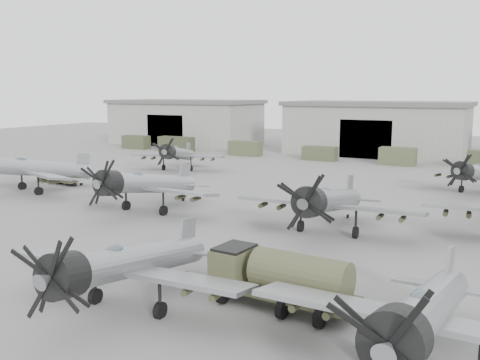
# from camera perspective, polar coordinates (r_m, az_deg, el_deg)

# --- Properties ---
(ground) EXTENTS (220.00, 220.00, 0.00)m
(ground) POSITION_cam_1_polar(r_m,az_deg,el_deg) (36.05, -11.01, -7.31)
(ground) COLOR slate
(ground) RESTS_ON ground
(hangar_left) EXTENTS (29.00, 14.80, 8.70)m
(hangar_left) POSITION_cam_1_polar(r_m,az_deg,el_deg) (107.17, -5.83, 6.19)
(hangar_left) COLOR #9F9F95
(hangar_left) RESTS_ON ground
(hangar_center) EXTENTS (29.00, 14.80, 8.70)m
(hangar_center) POSITION_cam_1_polar(r_m,az_deg,el_deg) (91.44, 14.38, 5.41)
(hangar_center) COLOR #9F9F95
(hangar_center) RESTS_ON ground
(support_truck_0) EXTENTS (5.03, 2.20, 2.39)m
(support_truck_0) POSITION_cam_1_polar(r_m,az_deg,el_deg) (99.52, -11.02, 3.99)
(support_truck_0) COLOR #3B412B
(support_truck_0) RESTS_ON ground
(support_truck_1) EXTENTS (6.46, 2.20, 2.52)m
(support_truck_1) POSITION_cam_1_polar(r_m,az_deg,el_deg) (94.13, -6.82, 3.84)
(support_truck_1) COLOR #333925
(support_truck_1) RESTS_ON ground
(support_truck_2) EXTENTS (5.31, 2.20, 2.34)m
(support_truck_2) POSITION_cam_1_polar(r_m,az_deg,el_deg) (87.03, 0.57, 3.40)
(support_truck_2) COLOR #454B31
(support_truck_2) RESTS_ON ground
(support_truck_3) EXTENTS (5.15, 2.20, 2.07)m
(support_truck_3) POSITION_cam_1_polar(r_m,az_deg,el_deg) (81.91, 8.51, 2.82)
(support_truck_3) COLOR #40462D
(support_truck_3) RESTS_ON ground
(support_truck_4) EXTENTS (5.00, 2.20, 2.50)m
(support_truck_4) POSITION_cam_1_polar(r_m,az_deg,el_deg) (78.74, 16.47, 2.43)
(support_truck_4) COLOR #454B31
(support_truck_4) RESTS_ON ground
(aircraft_near_1) EXTENTS (12.66, 11.39, 5.07)m
(aircraft_near_1) POSITION_cam_1_polar(r_m,az_deg,el_deg) (25.78, -12.33, -8.79)
(aircraft_near_1) COLOR gray
(aircraft_near_1) RESTS_ON ground
(aircraft_near_2) EXTENTS (13.10, 11.78, 5.25)m
(aircraft_near_2) POSITION_cam_1_polar(r_m,az_deg,el_deg) (20.71, 18.85, -13.46)
(aircraft_near_2) COLOR gray
(aircraft_near_2) RESTS_ON ground
(aircraft_mid_0) EXTENTS (13.75, 12.38, 5.51)m
(aircraft_mid_0) POSITION_cam_1_polar(r_m,az_deg,el_deg) (58.96, -21.72, 1.17)
(aircraft_mid_0) COLOR #93959B
(aircraft_mid_0) RESTS_ON ground
(aircraft_mid_1) EXTENTS (13.61, 12.24, 5.46)m
(aircraft_mid_1) POSITION_cam_1_polar(r_m,az_deg,el_deg) (46.19, -10.35, -0.45)
(aircraft_mid_1) COLOR gray
(aircraft_mid_1) RESTS_ON ground
(aircraft_mid_2) EXTENTS (13.65, 12.28, 5.47)m
(aircraft_mid_2) POSITION_cam_1_polar(r_m,az_deg,el_deg) (38.87, 9.32, -2.26)
(aircraft_mid_2) COLOR gray
(aircraft_mid_2) RESTS_ON ground
(aircraft_far_0) EXTENTS (12.46, 11.21, 4.98)m
(aircraft_far_0) POSITION_cam_1_polar(r_m,az_deg,el_deg) (70.54, -6.77, 2.82)
(aircraft_far_0) COLOR gray
(aircraft_far_0) RESTS_ON ground
(aircraft_far_1) EXTENTS (11.86, 10.70, 4.79)m
(aircraft_far_1) POSITION_cam_1_polar(r_m,az_deg,el_deg) (58.52, 24.16, 0.63)
(aircraft_far_1) COLOR #909398
(aircraft_far_1) RESTS_ON ground
(fuel_tanker) EXTENTS (7.37, 2.92, 2.78)m
(fuel_tanker) POSITION_cam_1_polar(r_m,az_deg,el_deg) (26.05, 4.37, -10.05)
(fuel_tanker) COLOR #46472E
(fuel_tanker) RESTS_ON ground
(tug_trailer) EXTENTS (6.55, 2.23, 1.30)m
(tug_trailer) POSITION_cam_1_polar(r_m,az_deg,el_deg) (64.63, -19.38, 0.16)
(tug_trailer) COLOR #393825
(tug_trailer) RESTS_ON ground
(ground_crew) EXTENTS (0.54, 0.71, 1.74)m
(ground_crew) POSITION_cam_1_polar(r_m,az_deg,el_deg) (64.72, -15.83, 0.69)
(ground_crew) COLOR #3B3D28
(ground_crew) RESTS_ON ground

